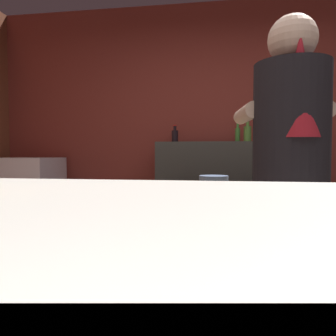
# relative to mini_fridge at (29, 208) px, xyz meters

# --- Properties ---
(wall_back) EXTENTS (5.20, 0.10, 2.70)m
(wall_back) POSITION_rel_mini_fridge_xyz_m (2.06, 0.45, 0.82)
(wall_back) COLOR maroon
(wall_back) RESTS_ON ground
(prep_counter) EXTENTS (2.10, 0.60, 0.90)m
(prep_counter) POSITION_rel_mini_fridge_xyz_m (2.41, -1.08, -0.08)
(prep_counter) COLOR brown
(prep_counter) RESTS_ON ground
(back_shelf) EXTENTS (0.96, 0.36, 1.21)m
(back_shelf) POSITION_rel_mini_fridge_xyz_m (1.82, 0.17, 0.08)
(back_shelf) COLOR #3C3B36
(back_shelf) RESTS_ON ground
(mini_fridge) EXTENTS (0.58, 0.58, 1.05)m
(mini_fridge) POSITION_rel_mini_fridge_xyz_m (0.00, 0.00, 0.00)
(mini_fridge) COLOR white
(mini_fridge) RESTS_ON ground
(bartender) EXTENTS (0.45, 0.53, 1.72)m
(bartender) POSITION_rel_mini_fridge_xyz_m (2.28, -1.54, 0.47)
(bartender) COLOR #2A3041
(bartender) RESTS_ON ground
(mixing_bowl) EXTENTS (0.19, 0.19, 0.05)m
(mixing_bowl) POSITION_rel_mini_fridge_xyz_m (1.92, -1.00, 0.40)
(mixing_bowl) COLOR slate
(mixing_bowl) RESTS_ON prep_counter
(chefs_knife) EXTENTS (0.23, 0.12, 0.01)m
(chefs_knife) POSITION_rel_mini_fridge_xyz_m (2.56, -1.13, 0.38)
(chefs_knife) COLOR silver
(chefs_knife) RESTS_ON prep_counter
(bottle_vinegar) EXTENTS (0.05, 0.05, 0.20)m
(bottle_vinegar) POSITION_rel_mini_fridge_xyz_m (2.15, 0.21, 0.76)
(bottle_vinegar) COLOR #448837
(bottle_vinegar) RESTS_ON back_shelf
(bottle_hot_sauce) EXTENTS (0.07, 0.07, 0.22)m
(bottle_hot_sauce) POSITION_rel_mini_fridge_xyz_m (2.24, 0.09, 0.77)
(bottle_hot_sauce) COLOR #508034
(bottle_hot_sauce) RESTS_ON back_shelf
(bottle_soy) EXTENTS (0.07, 0.07, 0.17)m
(bottle_soy) POSITION_rel_mini_fridge_xyz_m (1.53, 0.13, 0.75)
(bottle_soy) COLOR black
(bottle_soy) RESTS_ON back_shelf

